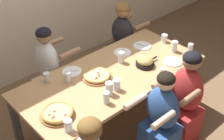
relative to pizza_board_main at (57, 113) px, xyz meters
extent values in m
plane|color=brown|center=(0.82, 0.15, -0.78)|extent=(18.00, 18.00, 0.00)
cube|color=tan|center=(0.82, 0.15, -0.05)|extent=(2.13, 0.97, 0.04)
cube|color=#4C4C51|center=(1.83, -0.27, -0.42)|extent=(0.07, 0.07, 0.70)
cube|color=#4C4C51|center=(-0.18, 0.58, -0.42)|extent=(0.07, 0.07, 0.70)
cube|color=#4C4C51|center=(1.83, 0.58, -0.42)|extent=(0.07, 0.07, 0.70)
cylinder|color=#996B42|center=(0.00, 0.00, -0.02)|extent=(0.33, 0.33, 0.02)
torus|color=tan|center=(0.00, 0.00, 0.01)|extent=(0.30, 0.30, 0.04)
cylinder|color=#E5C675|center=(0.00, 0.00, 0.00)|extent=(0.25, 0.25, 0.03)
cylinder|color=#C6422D|center=(-0.02, 0.01, 0.02)|extent=(0.02, 0.02, 0.01)
cylinder|color=#C6422D|center=(-0.06, -0.04, 0.02)|extent=(0.02, 0.02, 0.01)
cylinder|color=#C6422D|center=(-0.08, 0.01, 0.02)|extent=(0.02, 0.02, 0.01)
cylinder|color=#C6422D|center=(0.03, -0.09, 0.02)|extent=(0.02, 0.02, 0.01)
cylinder|color=#C6422D|center=(-0.08, -0.05, 0.02)|extent=(0.02, 0.02, 0.01)
cylinder|color=#996B42|center=(0.65, 0.21, -0.02)|extent=(0.32, 0.32, 0.02)
torus|color=tan|center=(0.65, 0.21, 0.00)|extent=(0.29, 0.29, 0.03)
cylinder|color=#E5C675|center=(0.65, 0.21, 0.00)|extent=(0.25, 0.25, 0.03)
cylinder|color=#C6422D|center=(0.68, 0.22, 0.02)|extent=(0.02, 0.02, 0.01)
cylinder|color=#C6422D|center=(0.67, 0.19, 0.02)|extent=(0.02, 0.02, 0.01)
cylinder|color=#C6422D|center=(0.60, 0.15, 0.02)|extent=(0.02, 0.02, 0.01)
cylinder|color=#C6422D|center=(0.64, 0.16, 0.02)|extent=(0.02, 0.02, 0.01)
cylinder|color=#C6422D|center=(0.59, 0.16, 0.02)|extent=(0.02, 0.02, 0.01)
cylinder|color=#C6422D|center=(0.61, 0.16, 0.02)|extent=(0.02, 0.02, 0.01)
cylinder|color=black|center=(1.21, 0.02, -0.01)|extent=(0.21, 0.21, 0.05)
cylinder|color=black|center=(1.36, 0.02, 0.00)|extent=(0.10, 0.02, 0.02)
ellipsoid|color=tan|center=(1.21, 0.02, 0.04)|extent=(0.19, 0.19, 0.10)
cylinder|color=white|center=(1.21, 0.39, -0.03)|extent=(0.21, 0.21, 0.01)
cube|color=#B7B7BC|center=(1.21, 0.39, -0.02)|extent=(0.12, 0.10, 0.01)
cylinder|color=white|center=(0.52, 0.48, -0.03)|extent=(0.22, 0.22, 0.01)
cube|color=#B7B7BC|center=(0.52, 0.48, -0.02)|extent=(0.13, 0.10, 0.01)
cylinder|color=white|center=(1.50, -0.15, -0.03)|extent=(0.22, 0.22, 0.01)
cube|color=#B7B7BC|center=(1.50, -0.15, -0.02)|extent=(0.13, 0.11, 0.01)
cylinder|color=white|center=(1.51, 0.34, -0.03)|extent=(0.22, 0.22, 0.01)
cube|color=#B7B7BC|center=(1.51, 0.34, -0.02)|extent=(0.05, 0.15, 0.01)
cylinder|color=silver|center=(1.80, 0.23, 0.02)|extent=(0.08, 0.08, 0.10)
cylinder|color=#1EA8DB|center=(1.80, 0.23, 0.00)|extent=(0.07, 0.07, 0.07)
cylinder|color=black|center=(1.81, 0.23, 0.03)|extent=(0.00, 0.01, 0.13)
cylinder|color=silver|center=(-0.04, -0.22, 0.03)|extent=(0.07, 0.07, 0.12)
cylinder|color=black|center=(-0.04, -0.22, 0.00)|extent=(0.06, 0.06, 0.07)
cylinder|color=silver|center=(1.80, -0.17, 0.03)|extent=(0.06, 0.06, 0.13)
cylinder|color=black|center=(1.80, -0.17, 0.02)|extent=(0.05, 0.05, 0.10)
cylinder|color=silver|center=(0.45, -0.17, 0.03)|extent=(0.07, 0.07, 0.13)
cylinder|color=black|center=(0.45, -0.17, 0.00)|extent=(0.06, 0.06, 0.06)
cylinder|color=silver|center=(1.19, -0.25, 0.02)|extent=(0.08, 0.08, 0.10)
cylinder|color=silver|center=(1.19, -0.25, 0.01)|extent=(0.07, 0.07, 0.08)
cylinder|color=silver|center=(0.22, 0.52, 0.02)|extent=(0.07, 0.07, 0.10)
cylinder|color=black|center=(0.22, 0.52, 0.00)|extent=(0.06, 0.06, 0.06)
cylinder|color=silver|center=(0.38, 0.36, 0.03)|extent=(0.07, 0.07, 0.12)
cylinder|color=black|center=(0.38, 0.36, 0.01)|extent=(0.06, 0.06, 0.08)
cylinder|color=silver|center=(0.56, -0.09, 0.04)|extent=(0.08, 0.08, 0.14)
cylinder|color=black|center=(0.56, -0.09, 0.00)|extent=(0.07, 0.07, 0.07)
cylinder|color=silver|center=(1.06, 0.25, 0.03)|extent=(0.07, 0.07, 0.13)
cylinder|color=black|center=(1.06, 0.25, 0.01)|extent=(0.06, 0.06, 0.09)
cylinder|color=silver|center=(1.70, -0.01, 0.04)|extent=(0.07, 0.07, 0.14)
cylinder|color=black|center=(1.70, -0.01, 0.01)|extent=(0.07, 0.07, 0.09)
cylinder|color=silver|center=(0.67, -0.09, 0.03)|extent=(0.08, 0.08, 0.12)
cylinder|color=black|center=(0.67, -0.09, 0.00)|extent=(0.07, 0.07, 0.06)
sphere|color=brown|center=(-0.05, -0.55, 0.23)|extent=(0.19, 0.19, 0.19)
ellipsoid|color=brown|center=(-0.05, -0.55, 0.27)|extent=(0.19, 0.19, 0.13)
cube|color=silver|center=(0.44, 0.86, -0.55)|extent=(0.32, 0.34, 0.46)
ellipsoid|color=silver|center=(0.44, 0.86, -0.05)|extent=(0.24, 0.36, 0.53)
sphere|color=#9E7051|center=(0.44, 0.86, 0.30)|extent=(0.17, 0.17, 0.17)
ellipsoid|color=black|center=(0.44, 0.86, 0.33)|extent=(0.18, 0.18, 0.12)
cylinder|color=#9E7051|center=(0.65, 1.03, 0.06)|extent=(0.28, 0.06, 0.06)
cylinder|color=#9E7051|center=(0.65, 0.69, 0.06)|extent=(0.28, 0.06, 0.06)
cube|color=#B22D2D|center=(1.23, -0.55, -0.55)|extent=(0.32, 0.34, 0.46)
ellipsoid|color=#B22D2D|center=(1.23, -0.55, -0.05)|extent=(0.24, 0.36, 0.52)
sphere|color=#9E7051|center=(1.23, -0.55, 0.30)|extent=(0.19, 0.19, 0.19)
ellipsoid|color=black|center=(1.23, -0.55, 0.33)|extent=(0.19, 0.19, 0.13)
cylinder|color=#9E7051|center=(1.02, -0.73, 0.05)|extent=(0.28, 0.06, 0.06)
cylinder|color=#9E7051|center=(1.02, -0.38, 0.05)|extent=(0.28, 0.06, 0.06)
ellipsoid|color=#2D5193|center=(0.84, -0.55, -0.08)|extent=(0.24, 0.36, 0.48)
sphere|color=beige|center=(0.84, -0.55, 0.24)|extent=(0.17, 0.17, 0.17)
ellipsoid|color=black|center=(0.84, -0.55, 0.27)|extent=(0.18, 0.18, 0.12)
cylinder|color=beige|center=(0.63, -0.73, 0.02)|extent=(0.28, 0.06, 0.06)
cylinder|color=beige|center=(0.63, -0.38, 0.02)|extent=(0.28, 0.06, 0.06)
cube|color=#232328|center=(1.67, 0.86, -0.55)|extent=(0.32, 0.34, 0.46)
ellipsoid|color=#232328|center=(1.67, 0.86, -0.09)|extent=(0.24, 0.36, 0.45)
sphere|color=#9E7051|center=(1.67, 0.86, 0.23)|extent=(0.20, 0.20, 0.20)
ellipsoid|color=brown|center=(1.67, 0.86, 0.27)|extent=(0.21, 0.21, 0.14)
cylinder|color=#9E7051|center=(1.87, 1.03, 0.00)|extent=(0.28, 0.06, 0.06)
cylinder|color=#9E7051|center=(1.87, 0.69, 0.00)|extent=(0.28, 0.06, 0.06)
camera|label=1|loc=(-1.06, -1.90, 1.94)|focal=50.00mm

